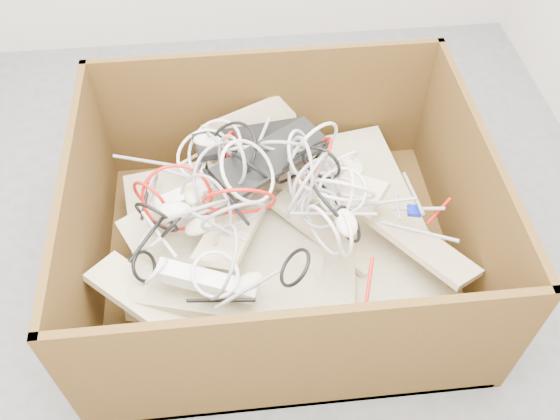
{
  "coord_description": "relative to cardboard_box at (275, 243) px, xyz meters",
  "views": [
    {
      "loc": [
        -0.01,
        -1.28,
        1.88
      ],
      "look_at": [
        0.12,
        0.03,
        0.3
      ],
      "focal_mm": 38.22,
      "sensor_mm": 36.0,
      "label": 1
    }
  ],
  "objects": [
    {
      "name": "cardboard_box",
      "position": [
        0.0,
        0.0,
        0.0
      ],
      "size": [
        1.34,
        1.12,
        0.6
      ],
      "color": "#38260E",
      "rests_on": "ground"
    },
    {
      "name": "keyboard_pile",
      "position": [
        -0.01,
        0.04,
        0.14
      ],
      "size": [
        1.29,
        1.11,
        0.34
      ],
      "color": "beige",
      "rests_on": "cardboard_box"
    },
    {
      "name": "vga_plug",
      "position": [
        0.46,
        -0.07,
        0.2
      ],
      "size": [
        0.05,
        0.05,
        0.03
      ],
      "primitive_type": "cube",
      "rotation": [
        0.09,
        0.14,
        -0.11
      ],
      "color": "#0C18BB",
      "rests_on": "keyboard_pile"
    },
    {
      "name": "mice_scatter",
      "position": [
        -0.04,
        -0.06,
        0.23
      ],
      "size": [
        0.78,
        0.78,
        0.21
      ],
      "color": "beige",
      "rests_on": "keyboard_pile"
    },
    {
      "name": "power_strip_right",
      "position": [
        -0.24,
        -0.27,
        0.19
      ],
      "size": [
        0.32,
        0.15,
        0.1
      ],
      "primitive_type": "cube",
      "rotation": [
        -0.1,
        0.17,
        -0.29
      ],
      "color": "white",
      "rests_on": "keyboard_pile"
    },
    {
      "name": "power_strip_left",
      "position": [
        -0.26,
        0.08,
        0.22
      ],
      "size": [
        0.29,
        0.11,
        0.12
      ],
      "primitive_type": "cube",
      "rotation": [
        0.14,
        -0.26,
        0.19
      ],
      "color": "white",
      "rests_on": "keyboard_pile"
    },
    {
      "name": "ground",
      "position": [
        -0.1,
        -0.01,
        -0.14
      ],
      "size": [
        3.0,
        3.0,
        0.0
      ],
      "primitive_type": "plane",
      "color": "#4D4D4F",
      "rests_on": "ground"
    },
    {
      "name": "cable_tangle",
      "position": [
        -0.05,
        0.03,
        0.27
      ],
      "size": [
        1.17,
        0.9,
        0.49
      ],
      "color": "silver",
      "rests_on": "keyboard_pile"
    }
  ]
}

